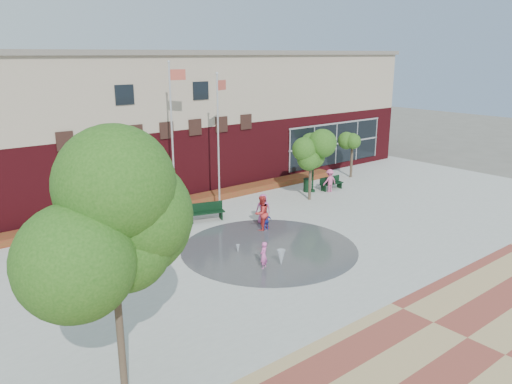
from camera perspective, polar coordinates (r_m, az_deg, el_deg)
ground at (r=21.96m, az=6.67°, el=-8.74°), size 120.00×120.00×0.00m
plaza_concrete at (r=24.68m, az=0.00°, el=-5.82°), size 46.00×18.00×0.01m
paver_band at (r=18.37m, az=23.01°, el=-15.12°), size 46.00×6.00×0.01m
splash_pad at (r=23.97m, az=1.52°, el=-6.49°), size 8.40×8.40×0.01m
library_building at (r=34.78m, az=-14.27°, el=7.89°), size 44.40×10.40×9.20m
flower_bed at (r=30.63m, az=-9.00°, el=-1.73°), size 26.00×1.20×0.40m
flagpole_left at (r=28.04m, az=-9.50°, el=6.77°), size 1.01×0.23×8.65m
flagpole_right at (r=28.65m, az=-4.30°, el=6.44°), size 0.93×0.44×8.02m
lamp_left at (r=21.18m, az=-20.78°, el=-3.59°), size 0.41×0.41×3.89m
lamp_right at (r=33.23m, az=6.57°, el=3.97°), size 0.41×0.41×3.83m
bench_left at (r=27.54m, az=-13.85°, el=-3.27°), size 2.05×1.23×1.00m
bench_mid at (r=27.83m, az=-5.72°, el=-2.67°), size 2.11×1.14×1.02m
bench_right at (r=34.38m, az=8.61°, el=0.71°), size 1.82×0.59×0.90m
trash_can at (r=33.65m, az=5.89°, el=0.79°), size 0.56×0.56×0.92m
tree_big_left at (r=12.55m, az=-16.26°, el=-3.07°), size 4.48×4.48×7.17m
tree_mid at (r=31.23m, az=6.29°, el=4.70°), size 2.57×2.57×4.34m
tree_small_right at (r=37.72m, az=10.97°, el=5.48°), size 2.07×2.07×3.53m
water_jet_a at (r=22.11m, az=2.88°, el=-8.47°), size 0.37×0.37×0.73m
water_jet_b at (r=23.42m, az=-2.07°, el=-7.05°), size 0.18×0.18×0.40m
child_splash at (r=21.62m, az=0.88°, el=-7.26°), size 0.53×0.45×1.23m
adult_red at (r=26.09m, az=0.65°, el=-2.43°), size 1.00×0.83×1.88m
adult_pink at (r=27.17m, az=0.82°, el=-1.94°), size 0.96×0.82×1.66m
child_blue at (r=26.22m, az=1.18°, el=-3.31°), size 0.65×0.42×1.03m
person_bench at (r=33.74m, az=8.41°, el=1.29°), size 1.08×0.71×1.56m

